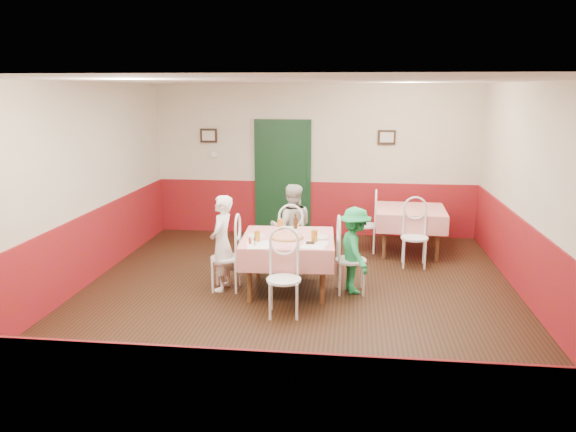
# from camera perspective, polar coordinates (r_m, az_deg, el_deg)

# --- Properties ---
(floor) EXTENTS (7.00, 7.00, 0.00)m
(floor) POSITION_cam_1_polar(r_m,az_deg,el_deg) (7.44, 0.74, -8.53)
(floor) COLOR black
(floor) RESTS_ON ground
(ceiling) EXTENTS (7.00, 7.00, 0.00)m
(ceiling) POSITION_cam_1_polar(r_m,az_deg,el_deg) (6.93, 0.80, 13.57)
(ceiling) COLOR white
(ceiling) RESTS_ON back_wall
(back_wall) EXTENTS (6.00, 0.10, 2.80)m
(back_wall) POSITION_cam_1_polar(r_m,az_deg,el_deg) (10.50, 2.76, 5.64)
(back_wall) COLOR beige
(back_wall) RESTS_ON ground
(front_wall) EXTENTS (6.00, 0.10, 2.80)m
(front_wall) POSITION_cam_1_polar(r_m,az_deg,el_deg) (3.71, -4.90, -7.89)
(front_wall) COLOR beige
(front_wall) RESTS_ON ground
(left_wall) EXTENTS (0.10, 7.00, 2.80)m
(left_wall) POSITION_cam_1_polar(r_m,az_deg,el_deg) (7.94, -21.33, 2.45)
(left_wall) COLOR beige
(left_wall) RESTS_ON ground
(right_wall) EXTENTS (0.10, 7.00, 2.80)m
(right_wall) POSITION_cam_1_polar(r_m,az_deg,el_deg) (7.38, 24.62, 1.43)
(right_wall) COLOR beige
(right_wall) RESTS_ON ground
(wainscot_back) EXTENTS (6.00, 0.03, 1.00)m
(wainscot_back) POSITION_cam_1_polar(r_m,az_deg,el_deg) (10.64, 2.70, 0.81)
(wainscot_back) COLOR maroon
(wainscot_back) RESTS_ON ground
(wainscot_front) EXTENTS (6.00, 0.03, 1.00)m
(wainscot_front) POSITION_cam_1_polar(r_m,az_deg,el_deg) (4.12, -4.61, -19.59)
(wainscot_front) COLOR maroon
(wainscot_front) RESTS_ON ground
(wainscot_left) EXTENTS (0.03, 7.00, 1.00)m
(wainscot_left) POSITION_cam_1_polar(r_m,az_deg,el_deg) (8.13, -20.72, -3.80)
(wainscot_left) COLOR maroon
(wainscot_left) RESTS_ON ground
(wainscot_right) EXTENTS (0.03, 7.00, 1.00)m
(wainscot_right) POSITION_cam_1_polar(r_m,az_deg,el_deg) (7.59, 23.89, -5.24)
(wainscot_right) COLOR maroon
(wainscot_right) RESTS_ON ground
(door) EXTENTS (0.96, 0.06, 2.10)m
(door) POSITION_cam_1_polar(r_m,az_deg,el_deg) (10.56, -0.54, 3.77)
(door) COLOR black
(door) RESTS_ON ground
(picture_left) EXTENTS (0.32, 0.03, 0.26)m
(picture_left) POSITION_cam_1_polar(r_m,az_deg,el_deg) (10.73, -8.06, 8.10)
(picture_left) COLOR black
(picture_left) RESTS_ON back_wall
(picture_right) EXTENTS (0.32, 0.03, 0.26)m
(picture_right) POSITION_cam_1_polar(r_m,az_deg,el_deg) (10.40, 10.00, 7.88)
(picture_right) COLOR black
(picture_right) RESTS_ON back_wall
(thermostat) EXTENTS (0.10, 0.03, 0.10)m
(thermostat) POSITION_cam_1_polar(r_m,az_deg,el_deg) (10.74, -7.48, 6.24)
(thermostat) COLOR white
(thermostat) RESTS_ON back_wall
(main_table) EXTENTS (1.29, 1.29, 0.77)m
(main_table) POSITION_cam_1_polar(r_m,az_deg,el_deg) (7.65, 0.00, -4.93)
(main_table) COLOR red
(main_table) RESTS_ON ground
(second_table) EXTENTS (1.17, 1.17, 0.77)m
(second_table) POSITION_cam_1_polar(r_m,az_deg,el_deg) (9.65, 12.27, -1.48)
(second_table) COLOR red
(second_table) RESTS_ON ground
(chair_left) EXTENTS (0.43, 0.43, 0.90)m
(chair_left) POSITION_cam_1_polar(r_m,az_deg,el_deg) (7.73, -6.32, -4.26)
(chair_left) COLOR white
(chair_left) RESTS_ON ground
(chair_right) EXTENTS (0.46, 0.46, 0.90)m
(chair_right) POSITION_cam_1_polar(r_m,az_deg,el_deg) (7.63, 6.40, -4.48)
(chair_right) COLOR white
(chair_right) RESTS_ON ground
(chair_far) EXTENTS (0.44, 0.44, 0.90)m
(chair_far) POSITION_cam_1_polar(r_m,az_deg,el_deg) (8.45, 0.35, -2.69)
(chair_far) COLOR white
(chair_far) RESTS_ON ground
(chair_near) EXTENTS (0.46, 0.46, 0.90)m
(chair_near) POSITION_cam_1_polar(r_m,az_deg,el_deg) (6.83, -0.43, -6.50)
(chair_near) COLOR white
(chair_near) RESTS_ON ground
(chair_second_a) EXTENTS (0.44, 0.44, 0.90)m
(chair_second_a) POSITION_cam_1_polar(r_m,az_deg,el_deg) (9.59, 7.82, -0.94)
(chair_second_a) COLOR white
(chair_second_a) RESTS_ON ground
(chair_second_b) EXTENTS (0.44, 0.44, 0.90)m
(chair_second_b) POSITION_cam_1_polar(r_m,az_deg,el_deg) (8.91, 12.73, -2.19)
(chair_second_b) COLOR white
(chair_second_b) RESTS_ON ground
(pizza) EXTENTS (0.45, 0.45, 0.03)m
(pizza) POSITION_cam_1_polar(r_m,az_deg,el_deg) (7.48, -0.12, -2.16)
(pizza) COLOR #B74723
(pizza) RESTS_ON main_table
(plate_left) EXTENTS (0.26, 0.26, 0.01)m
(plate_left) POSITION_cam_1_polar(r_m,az_deg,el_deg) (7.57, -3.19, -2.05)
(plate_left) COLOR white
(plate_left) RESTS_ON main_table
(plate_right) EXTENTS (0.26, 0.26, 0.01)m
(plate_right) POSITION_cam_1_polar(r_m,az_deg,el_deg) (7.52, 3.21, -2.16)
(plate_right) COLOR white
(plate_right) RESTS_ON main_table
(plate_far) EXTENTS (0.26, 0.26, 0.01)m
(plate_far) POSITION_cam_1_polar(r_m,az_deg,el_deg) (7.97, 0.36, -1.28)
(plate_far) COLOR white
(plate_far) RESTS_ON main_table
(glass_a) EXTENTS (0.08, 0.08, 0.14)m
(glass_a) POSITION_cam_1_polar(r_m,az_deg,el_deg) (7.31, -3.14, -2.09)
(glass_a) COLOR #BF7219
(glass_a) RESTS_ON main_table
(glass_b) EXTENTS (0.09, 0.09, 0.15)m
(glass_b) POSITION_cam_1_polar(r_m,az_deg,el_deg) (7.30, 2.68, -2.05)
(glass_b) COLOR #BF7219
(glass_b) RESTS_ON main_table
(glass_c) EXTENTS (0.09, 0.09, 0.15)m
(glass_c) POSITION_cam_1_polar(r_m,az_deg,el_deg) (7.92, -0.81, -0.88)
(glass_c) COLOR #BF7219
(glass_c) RESTS_ON main_table
(beer_bottle) EXTENTS (0.06, 0.06, 0.20)m
(beer_bottle) POSITION_cam_1_polar(r_m,az_deg,el_deg) (7.92, 0.77, -0.67)
(beer_bottle) COLOR #381C0A
(beer_bottle) RESTS_ON main_table
(shaker_a) EXTENTS (0.04, 0.04, 0.09)m
(shaker_a) POSITION_cam_1_polar(r_m,az_deg,el_deg) (7.19, -3.37, -2.55)
(shaker_a) COLOR silver
(shaker_a) RESTS_ON main_table
(shaker_b) EXTENTS (0.04, 0.04, 0.09)m
(shaker_b) POSITION_cam_1_polar(r_m,az_deg,el_deg) (7.11, -3.35, -2.73)
(shaker_b) COLOR silver
(shaker_b) RESTS_ON main_table
(shaker_c) EXTENTS (0.04, 0.04, 0.09)m
(shaker_c) POSITION_cam_1_polar(r_m,az_deg,el_deg) (7.22, -3.89, -2.50)
(shaker_c) COLOR #B23319
(shaker_c) RESTS_ON main_table
(menu_left) EXTENTS (0.37, 0.45, 0.00)m
(menu_left) POSITION_cam_1_polar(r_m,az_deg,el_deg) (7.18, -2.98, -2.93)
(menu_left) COLOR white
(menu_left) RESTS_ON main_table
(menu_right) EXTENTS (0.36, 0.44, 0.00)m
(menu_right) POSITION_cam_1_polar(r_m,az_deg,el_deg) (7.18, 2.74, -2.92)
(menu_right) COLOR white
(menu_right) RESTS_ON main_table
(wallet) EXTENTS (0.11, 0.10, 0.02)m
(wallet) POSITION_cam_1_polar(r_m,az_deg,el_deg) (7.23, 2.28, -2.73)
(wallet) COLOR black
(wallet) RESTS_ON main_table
(diner_left) EXTENTS (0.37, 0.51, 1.32)m
(diner_left) POSITION_cam_1_polar(r_m,az_deg,el_deg) (7.68, -6.73, -2.75)
(diner_left) COLOR gray
(diner_left) RESTS_ON ground
(diner_far) EXTENTS (0.72, 0.60, 1.33)m
(diner_far) POSITION_cam_1_polar(r_m,az_deg,el_deg) (8.44, 0.37, -1.20)
(diner_far) COLOR gray
(diner_far) RESTS_ON ground
(diner_right) EXTENTS (0.65, 0.86, 1.18)m
(diner_right) POSITION_cam_1_polar(r_m,az_deg,el_deg) (7.59, 6.81, -3.49)
(diner_right) COLOR gray
(diner_right) RESTS_ON ground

